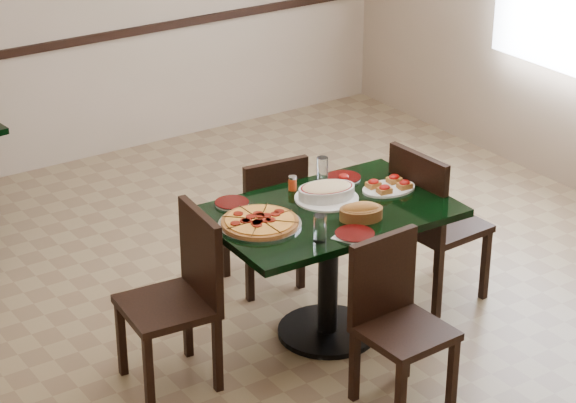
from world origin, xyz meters
TOP-DOWN VIEW (x-y plane):
  - floor at (0.00, 0.00)m, footprint 5.50×5.50m
  - room_shell at (1.02, 1.73)m, footprint 5.50×5.50m
  - main_table at (-0.05, -0.28)m, footprint 1.28×0.85m
  - chair_far at (-0.03, 0.33)m, footprint 0.43×0.43m
  - chair_near at (-0.13, -0.93)m, footprint 0.41×0.41m
  - chair_right at (0.64, -0.29)m, footprint 0.45×0.45m
  - chair_left at (-0.89, -0.22)m, footprint 0.46×0.46m
  - pepperoni_pizza at (-0.45, -0.24)m, footprint 0.42×0.42m
  - lasagna_casserole at (0.00, -0.18)m, footprint 0.35×0.34m
  - bread_basket at (0.01, -0.47)m, footprint 0.26×0.23m
  - bruschetta_platter at (0.35, -0.27)m, footprint 0.33×0.25m
  - side_plate_near at (-0.13, -0.60)m, footprint 0.20×0.20m
  - side_plate_far_r at (0.24, -0.01)m, footprint 0.19×0.19m
  - side_plate_far_l at (-0.44, 0.05)m, footprint 0.18×0.18m
  - napkin_setting at (-0.16, -0.60)m, footprint 0.18×0.18m
  - water_glass_a at (0.13, 0.04)m, footprint 0.06×0.06m
  - water_glass_b at (-0.31, -0.56)m, footprint 0.06×0.06m
  - pepper_shaker at (-0.08, 0.02)m, footprint 0.05×0.05m

SIDE VIEW (x-z plane):
  - floor at x=0.00m, z-range 0.00..0.00m
  - chair_far at x=-0.03m, z-range 0.05..0.88m
  - chair_near at x=-0.13m, z-range 0.05..0.89m
  - chair_left at x=-0.89m, z-range 0.05..0.96m
  - chair_right at x=0.64m, z-range 0.06..0.98m
  - main_table at x=-0.05m, z-range 0.19..0.94m
  - napkin_setting at x=-0.16m, z-range 0.75..0.76m
  - side_plate_near at x=-0.13m, z-range 0.75..0.77m
  - side_plate_far_l at x=-0.44m, z-range 0.75..0.77m
  - side_plate_far_r at x=0.24m, z-range 0.74..0.77m
  - pepperoni_pizza at x=-0.45m, z-range 0.75..0.79m
  - bruschetta_platter at x=0.35m, z-range 0.75..0.80m
  - bread_basket at x=0.01m, z-range 0.74..0.84m
  - pepper_shaker at x=-0.08m, z-range 0.75..0.83m
  - lasagna_casserole at x=0.00m, z-range 0.75..0.84m
  - water_glass_a at x=0.13m, z-range 0.75..0.88m
  - water_glass_b at x=-0.31m, z-range 0.75..0.89m
  - room_shell at x=1.02m, z-range -1.58..3.92m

